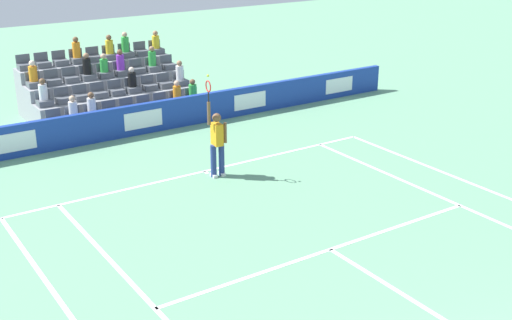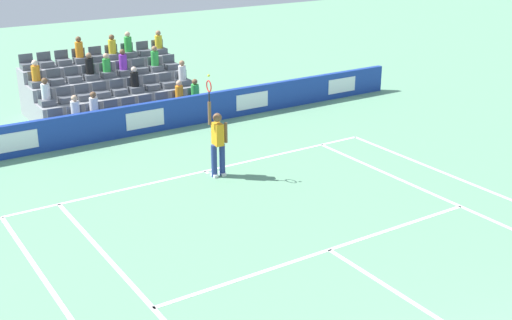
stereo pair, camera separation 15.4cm
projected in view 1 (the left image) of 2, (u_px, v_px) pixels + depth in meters
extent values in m
cube|color=white|center=(204.00, 171.00, 18.61)|extent=(10.97, 0.10, 0.01)
cube|color=white|center=(330.00, 249.00, 14.32)|extent=(8.23, 0.10, 0.01)
cube|color=white|center=(167.00, 320.00, 11.83)|extent=(0.10, 11.89, 0.01)
cube|color=white|center=(475.00, 212.00, 16.10)|extent=(0.10, 11.89, 0.01)
cube|color=white|center=(511.00, 199.00, 16.80)|extent=(0.10, 11.89, 0.01)
cube|color=white|center=(206.00, 172.00, 18.53)|extent=(0.10, 0.20, 0.01)
cube|color=#193899|center=(142.00, 119.00, 21.60)|extent=(20.50, 0.20, 1.00)
cube|color=white|center=(339.00, 85.00, 25.76)|extent=(1.31, 0.01, 0.56)
cube|color=white|center=(250.00, 101.00, 23.64)|extent=(1.31, 0.01, 0.56)
cube|color=white|center=(143.00, 120.00, 21.51)|extent=(1.31, 0.01, 0.56)
cube|color=white|center=(13.00, 143.00, 19.39)|extent=(1.31, 0.01, 0.56)
cylinder|color=navy|center=(222.00, 160.00, 18.19)|extent=(0.16, 0.16, 0.90)
cylinder|color=navy|center=(214.00, 161.00, 18.08)|extent=(0.16, 0.16, 0.90)
cube|color=white|center=(222.00, 174.00, 18.33)|extent=(0.14, 0.27, 0.08)
cube|color=white|center=(214.00, 175.00, 18.23)|extent=(0.14, 0.27, 0.08)
cube|color=orange|center=(217.00, 134.00, 17.88)|extent=(0.25, 0.38, 0.60)
sphere|color=brown|center=(217.00, 118.00, 17.71)|extent=(0.24, 0.24, 0.24)
cylinder|color=brown|center=(209.00, 113.00, 17.56)|extent=(0.09, 0.09, 0.62)
cylinder|color=brown|center=(225.00, 133.00, 17.92)|extent=(0.09, 0.09, 0.56)
cylinder|color=black|center=(208.00, 97.00, 17.41)|extent=(0.04, 0.04, 0.28)
torus|color=red|center=(208.00, 86.00, 17.31)|extent=(0.06, 0.31, 0.31)
sphere|color=#D1E533|center=(208.00, 76.00, 17.21)|extent=(0.07, 0.07, 0.07)
cube|color=gray|center=(129.00, 119.00, 22.54)|extent=(5.58, 0.95, 0.42)
cube|color=#545960|center=(194.00, 100.00, 23.72)|extent=(0.48, 0.44, 0.20)
cube|color=#545960|center=(191.00, 91.00, 23.78)|extent=(0.48, 0.04, 0.30)
cube|color=#545960|center=(178.00, 102.00, 23.40)|extent=(0.48, 0.44, 0.20)
cube|color=#545960|center=(175.00, 94.00, 23.46)|extent=(0.48, 0.04, 0.30)
cube|color=#545960|center=(162.00, 105.00, 23.07)|extent=(0.48, 0.44, 0.20)
cube|color=#545960|center=(159.00, 97.00, 23.14)|extent=(0.48, 0.04, 0.30)
cube|color=#545960|center=(146.00, 108.00, 22.75)|extent=(0.48, 0.44, 0.20)
cube|color=#545960|center=(143.00, 99.00, 22.82)|extent=(0.48, 0.04, 0.30)
cube|color=#545960|center=(129.00, 110.00, 22.43)|extent=(0.48, 0.44, 0.20)
cube|color=#545960|center=(126.00, 102.00, 22.50)|extent=(0.48, 0.04, 0.30)
cube|color=#545960|center=(111.00, 113.00, 22.11)|extent=(0.48, 0.44, 0.20)
cube|color=#545960|center=(108.00, 105.00, 22.18)|extent=(0.48, 0.04, 0.30)
cube|color=#545960|center=(93.00, 116.00, 21.79)|extent=(0.48, 0.44, 0.20)
cube|color=#545960|center=(90.00, 107.00, 21.86)|extent=(0.48, 0.04, 0.30)
cube|color=#545960|center=(75.00, 119.00, 21.47)|extent=(0.48, 0.44, 0.20)
cube|color=#545960|center=(72.00, 110.00, 21.54)|extent=(0.48, 0.04, 0.30)
cube|color=#545960|center=(55.00, 122.00, 21.15)|extent=(0.48, 0.44, 0.20)
cube|color=#545960|center=(53.00, 113.00, 21.22)|extent=(0.48, 0.04, 0.30)
cube|color=gray|center=(118.00, 107.00, 23.21)|extent=(5.58, 0.95, 0.84)
cube|color=#545960|center=(181.00, 83.00, 24.31)|extent=(0.48, 0.44, 0.20)
cube|color=#545960|center=(178.00, 75.00, 24.38)|extent=(0.48, 0.04, 0.30)
cube|color=#545960|center=(165.00, 85.00, 23.99)|extent=(0.48, 0.44, 0.20)
cube|color=#545960|center=(163.00, 77.00, 24.06)|extent=(0.48, 0.04, 0.30)
cube|color=#545960|center=(150.00, 87.00, 23.67)|extent=(0.48, 0.44, 0.20)
cube|color=#545960|center=(147.00, 79.00, 23.74)|extent=(0.48, 0.04, 0.30)
cube|color=#545960|center=(133.00, 90.00, 23.35)|extent=(0.48, 0.44, 0.20)
cube|color=#545960|center=(130.00, 82.00, 23.42)|extent=(0.48, 0.04, 0.30)
cube|color=#545960|center=(117.00, 92.00, 23.03)|extent=(0.48, 0.44, 0.20)
cube|color=#545960|center=(114.00, 84.00, 23.10)|extent=(0.48, 0.04, 0.30)
cube|color=#545960|center=(99.00, 95.00, 22.71)|extent=(0.48, 0.44, 0.20)
cube|color=#545960|center=(97.00, 86.00, 22.77)|extent=(0.48, 0.04, 0.30)
cube|color=#545960|center=(82.00, 97.00, 22.38)|extent=(0.48, 0.44, 0.20)
cube|color=#545960|center=(79.00, 89.00, 22.45)|extent=(0.48, 0.04, 0.30)
cube|color=#545960|center=(64.00, 100.00, 22.06)|extent=(0.48, 0.44, 0.20)
cube|color=#545960|center=(61.00, 91.00, 22.13)|extent=(0.48, 0.04, 0.30)
cube|color=#545960|center=(45.00, 103.00, 21.74)|extent=(0.48, 0.44, 0.20)
cube|color=#545960|center=(42.00, 94.00, 21.81)|extent=(0.48, 0.04, 0.30)
cube|color=gray|center=(107.00, 95.00, 23.88)|extent=(5.58, 0.95, 1.26)
cube|color=#545960|center=(168.00, 66.00, 24.91)|extent=(0.48, 0.44, 0.20)
cube|color=#545960|center=(166.00, 59.00, 24.97)|extent=(0.48, 0.04, 0.30)
cube|color=#545960|center=(153.00, 68.00, 24.58)|extent=(0.48, 0.44, 0.20)
cube|color=#545960|center=(151.00, 61.00, 24.65)|extent=(0.48, 0.04, 0.30)
cube|color=#545960|center=(138.00, 71.00, 24.26)|extent=(0.48, 0.44, 0.20)
cube|color=#545960|center=(135.00, 63.00, 24.33)|extent=(0.48, 0.04, 0.30)
cube|color=#545960|center=(122.00, 73.00, 23.94)|extent=(0.48, 0.44, 0.20)
cube|color=#545960|center=(119.00, 65.00, 24.01)|extent=(0.48, 0.04, 0.30)
cube|color=#545960|center=(105.00, 75.00, 23.62)|extent=(0.48, 0.44, 0.20)
cube|color=#545960|center=(103.00, 67.00, 23.69)|extent=(0.48, 0.04, 0.30)
cube|color=#545960|center=(88.00, 77.00, 23.30)|extent=(0.48, 0.44, 0.20)
cube|color=#545960|center=(86.00, 69.00, 23.37)|extent=(0.48, 0.04, 0.30)
cube|color=#545960|center=(71.00, 80.00, 22.98)|extent=(0.48, 0.44, 0.20)
cube|color=#545960|center=(68.00, 71.00, 23.05)|extent=(0.48, 0.04, 0.30)
cube|color=#545960|center=(53.00, 82.00, 22.66)|extent=(0.48, 0.44, 0.20)
cube|color=#545960|center=(50.00, 74.00, 22.73)|extent=(0.48, 0.04, 0.30)
cube|color=#545960|center=(35.00, 84.00, 22.34)|extent=(0.48, 0.44, 0.20)
cube|color=#545960|center=(32.00, 76.00, 22.41)|extent=(0.48, 0.04, 0.30)
cube|color=gray|center=(97.00, 84.00, 24.54)|extent=(5.58, 0.95, 1.68)
cube|color=#545960|center=(157.00, 51.00, 25.50)|extent=(0.48, 0.44, 0.20)
cube|color=#545960|center=(154.00, 44.00, 25.57)|extent=(0.48, 0.04, 0.30)
cube|color=#545960|center=(142.00, 53.00, 25.18)|extent=(0.48, 0.44, 0.20)
cube|color=#545960|center=(139.00, 45.00, 25.25)|extent=(0.48, 0.04, 0.30)
cube|color=#545960|center=(126.00, 55.00, 24.86)|extent=(0.48, 0.44, 0.20)
cube|color=#545960|center=(124.00, 47.00, 24.93)|extent=(0.48, 0.04, 0.30)
cube|color=#545960|center=(111.00, 57.00, 24.54)|extent=(0.48, 0.44, 0.20)
cube|color=#545960|center=(108.00, 49.00, 24.61)|extent=(0.48, 0.04, 0.30)
cube|color=#545960|center=(94.00, 59.00, 24.22)|extent=(0.48, 0.44, 0.20)
cube|color=#545960|center=(92.00, 51.00, 24.28)|extent=(0.48, 0.04, 0.30)
cube|color=#545960|center=(78.00, 61.00, 23.89)|extent=(0.48, 0.44, 0.20)
cube|color=#545960|center=(75.00, 53.00, 23.96)|extent=(0.48, 0.04, 0.30)
cube|color=#545960|center=(61.00, 63.00, 23.57)|extent=(0.48, 0.44, 0.20)
cube|color=#545960|center=(58.00, 55.00, 23.64)|extent=(0.48, 0.04, 0.30)
cube|color=#545960|center=(43.00, 65.00, 23.25)|extent=(0.48, 0.44, 0.20)
cube|color=#545960|center=(41.00, 57.00, 23.32)|extent=(0.48, 0.04, 0.30)
cube|color=#545960|center=(25.00, 67.00, 22.93)|extent=(0.48, 0.44, 0.20)
cube|color=#545960|center=(23.00, 59.00, 23.00)|extent=(0.48, 0.04, 0.30)
cylinder|color=white|center=(92.00, 106.00, 21.71)|extent=(0.28, 0.28, 0.50)
sphere|color=brown|center=(91.00, 95.00, 21.58)|extent=(0.20, 0.20, 0.20)
cylinder|color=purple|center=(120.00, 62.00, 23.85)|extent=(0.28, 0.28, 0.53)
sphere|color=brown|center=(120.00, 52.00, 23.73)|extent=(0.20, 0.20, 0.20)
cylinder|color=yellow|center=(109.00, 47.00, 24.45)|extent=(0.28, 0.28, 0.49)
sphere|color=brown|center=(109.00, 37.00, 24.33)|extent=(0.20, 0.20, 0.20)
cylinder|color=black|center=(87.00, 66.00, 23.21)|extent=(0.28, 0.28, 0.54)
sphere|color=#9E7251|center=(86.00, 56.00, 23.08)|extent=(0.20, 0.20, 0.20)
cylinder|color=black|center=(132.00, 80.00, 23.26)|extent=(0.28, 0.28, 0.50)
sphere|color=beige|center=(131.00, 70.00, 23.14)|extent=(0.20, 0.20, 0.20)
cylinder|color=orange|center=(177.00, 93.00, 23.32)|extent=(0.28, 0.28, 0.46)
sphere|color=#D3A884|center=(177.00, 83.00, 23.20)|extent=(0.20, 0.20, 0.20)
cylinder|color=yellow|center=(156.00, 42.00, 25.42)|extent=(0.28, 0.28, 0.47)
sphere|color=#9E7251|center=(155.00, 33.00, 25.30)|extent=(0.20, 0.20, 0.20)
cylinder|color=white|center=(180.00, 73.00, 24.23)|extent=(0.28, 0.28, 0.50)
sphere|color=#9E7251|center=(179.00, 63.00, 24.10)|extent=(0.20, 0.20, 0.20)
cylinder|color=orange|center=(76.00, 50.00, 23.80)|extent=(0.28, 0.28, 0.54)
sphere|color=brown|center=(75.00, 39.00, 23.67)|extent=(0.20, 0.20, 0.20)
cylinder|color=green|center=(125.00, 45.00, 24.77)|extent=(0.28, 0.28, 0.54)
sphere|color=#D3A884|center=(124.00, 34.00, 24.64)|extent=(0.20, 0.20, 0.20)
cylinder|color=white|center=(43.00, 92.00, 21.66)|extent=(0.28, 0.28, 0.51)
sphere|color=brown|center=(42.00, 81.00, 21.53)|extent=(0.20, 0.20, 0.20)
cylinder|color=white|center=(73.00, 109.00, 21.39)|extent=(0.28, 0.28, 0.47)
sphere|color=#D3A884|center=(72.00, 99.00, 21.27)|extent=(0.20, 0.20, 0.20)
cylinder|color=orange|center=(33.00, 74.00, 22.25)|extent=(0.28, 0.28, 0.50)
sphere|color=beige|center=(32.00, 63.00, 22.13)|extent=(0.20, 0.20, 0.20)
cylinder|color=green|center=(152.00, 59.00, 24.50)|extent=(0.28, 0.28, 0.52)
sphere|color=#9E7251|center=(152.00, 49.00, 24.37)|extent=(0.20, 0.20, 0.20)
cylinder|color=green|center=(193.00, 91.00, 23.64)|extent=(0.28, 0.28, 0.43)
sphere|color=brown|center=(192.00, 82.00, 23.53)|extent=(0.20, 0.20, 0.20)
cylinder|color=green|center=(104.00, 66.00, 23.55)|extent=(0.28, 0.28, 0.45)
sphere|color=#D3A884|center=(103.00, 56.00, 23.43)|extent=(0.20, 0.20, 0.20)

